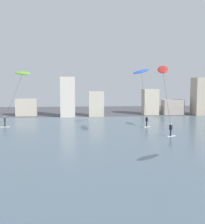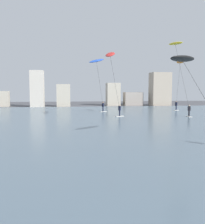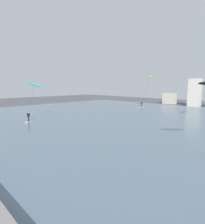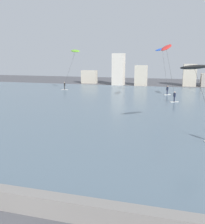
{
  "view_description": "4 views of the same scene",
  "coord_description": "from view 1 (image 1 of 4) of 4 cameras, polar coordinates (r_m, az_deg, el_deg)",
  "views": [
    {
      "loc": [
        -4.55,
        -0.42,
        7.16
      ],
      "look_at": [
        -3.18,
        16.71,
        5.3
      ],
      "focal_mm": 47.23,
      "sensor_mm": 36.0,
      "label": 1
    },
    {
      "loc": [
        -0.09,
        0.28,
        3.98
      ],
      "look_at": [
        2.08,
        16.65,
        2.48
      ],
      "focal_mm": 41.38,
      "sensor_mm": 36.0,
      "label": 2
    },
    {
      "loc": [
        12.82,
        1.51,
        6.05
      ],
      "look_at": [
        0.12,
        14.07,
        3.49
      ],
      "focal_mm": 30.19,
      "sensor_mm": 36.0,
      "label": 3
    },
    {
      "loc": [
        6.76,
        -6.37,
        7.25
      ],
      "look_at": [
        0.52,
        16.25,
        2.13
      ],
      "focal_mm": 41.46,
      "sensor_mm": 36.0,
      "label": 4
    }
  ],
  "objects": [
    {
      "name": "kitesurfer_blue",
      "position": [
        43.47,
        7.66,
        6.36
      ],
      "size": [
        3.24,
        2.46,
        8.88
      ],
      "color": "silver",
      "rests_on": "water_bay"
    },
    {
      "name": "far_shore_buildings",
      "position": [
        60.58,
        7.29,
        2.31
      ],
      "size": [
        40.56,
        5.98,
        7.83
      ],
      "color": "beige",
      "rests_on": "ground"
    },
    {
      "name": "water_bay",
      "position": [
        31.61,
        3.84,
        -6.84
      ],
      "size": [
        84.0,
        52.0,
        0.1
      ],
      "primitive_type": "cube",
      "color": "slate",
      "rests_on": "ground"
    },
    {
      "name": "kitesurfer_red",
      "position": [
        36.09,
        11.7,
        7.29
      ],
      "size": [
        3.31,
        4.08,
        9.09
      ],
      "color": "silver",
      "rests_on": "water_bay"
    },
    {
      "name": "kitesurfer_lime",
      "position": [
        44.92,
        -15.52,
        6.49
      ],
      "size": [
        5.4,
        3.21,
        8.6
      ],
      "color": "silver",
      "rests_on": "water_bay"
    }
  ]
}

